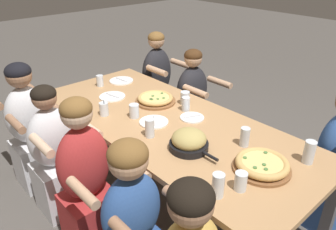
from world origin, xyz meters
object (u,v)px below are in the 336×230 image
(drinking_glass_e, at_px, (185,99))
(diner_near_midright, at_px, (132,229))
(pizza_board_second, at_px, (155,99))
(pizza_board_main, at_px, (262,165))
(drinking_glass_f, at_px, (309,152))
(drinking_glass_h, at_px, (241,181))
(drinking_glass_a, at_px, (245,138))
(diner_near_left, at_px, (31,131))
(cocktail_glass_blue, at_px, (104,110))
(diner_near_center, at_px, (86,183))
(diner_near_midleft, at_px, (55,158))
(diner_far_left, at_px, (157,88))
(empty_plate_c, at_px, (192,118))
(empty_plate_d, at_px, (121,81))
(drinking_glass_i, at_px, (186,105))
(diner_far_right, at_px, (332,168))
(diner_far_midleft, at_px, (192,106))
(empty_plate_b, at_px, (154,122))
(drinking_glass_b, at_px, (134,112))
(drinking_glass_c, at_px, (150,129))
(drinking_glass_g, at_px, (100,81))
(empty_plate_a, at_px, (112,97))
(skillet_bowl, at_px, (189,141))

(drinking_glass_e, height_order, diner_near_midright, diner_near_midright)
(pizza_board_second, bearing_deg, pizza_board_main, -7.32)
(drinking_glass_f, relative_size, drinking_glass_h, 1.36)
(drinking_glass_a, height_order, diner_near_left, diner_near_left)
(cocktail_glass_blue, distance_m, diner_near_center, 0.63)
(cocktail_glass_blue, distance_m, diner_near_midleft, 0.53)
(diner_far_left, distance_m, diner_near_left, 1.45)
(empty_plate_c, bearing_deg, drinking_glass_h, -28.20)
(pizza_board_second, distance_m, diner_near_midright, 1.23)
(empty_plate_d, height_order, diner_near_center, diner_near_center)
(cocktail_glass_blue, height_order, diner_near_left, diner_near_left)
(drinking_glass_i, relative_size, diner_far_right, 0.11)
(diner_near_midright, bearing_deg, diner_near_center, 90.00)
(diner_near_center, bearing_deg, drinking_glass_a, -35.37)
(drinking_glass_f, distance_m, diner_far_midleft, 1.53)
(drinking_glass_f, relative_size, diner_near_left, 0.13)
(empty_plate_c, relative_size, diner_near_center, 0.16)
(drinking_glass_i, bearing_deg, empty_plate_b, -92.47)
(drinking_glass_b, relative_size, diner_far_right, 0.10)
(drinking_glass_i, xyz_separation_m, diner_near_midright, (0.54, -0.95, -0.29))
(empty_plate_b, height_order, diner_near_left, diner_near_left)
(drinking_glass_b, height_order, diner_near_left, diner_near_left)
(drinking_glass_c, xyz_separation_m, drinking_glass_g, (-1.05, 0.24, -0.01))
(pizza_board_second, relative_size, diner_far_left, 0.30)
(pizza_board_main, relative_size, empty_plate_b, 1.56)
(cocktail_glass_blue, distance_m, drinking_glass_e, 0.68)
(drinking_glass_e, xyz_separation_m, drinking_glass_i, (0.10, -0.09, 0.00))
(empty_plate_a, relative_size, diner_near_left, 0.20)
(empty_plate_d, distance_m, drinking_glass_i, 0.90)
(drinking_glass_f, bearing_deg, drinking_glass_g, -171.78)
(empty_plate_a, distance_m, diner_near_center, 0.95)
(empty_plate_c, height_order, cocktail_glass_blue, cocktail_glass_blue)
(drinking_glass_i, xyz_separation_m, diner_near_left, (-0.93, -0.95, -0.28))
(diner_near_left, bearing_deg, diner_far_midleft, -19.88)
(drinking_glass_b, bearing_deg, drinking_glass_g, 168.72)
(pizza_board_main, relative_size, diner_near_left, 0.30)
(skillet_bowl, height_order, drinking_glass_a, skillet_bowl)
(cocktail_glass_blue, xyz_separation_m, drinking_glass_c, (0.50, 0.06, 0.01))
(drinking_glass_a, bearing_deg, drinking_glass_i, 172.58)
(drinking_glass_f, xyz_separation_m, diner_near_midright, (-0.48, -1.00, -0.32))
(pizza_board_second, bearing_deg, diner_far_left, 138.92)
(diner_near_midleft, bearing_deg, pizza_board_main, -61.52)
(skillet_bowl, xyz_separation_m, cocktail_glass_blue, (-0.79, -0.15, -0.01))
(empty_plate_b, relative_size, diner_near_left, 0.19)
(skillet_bowl, distance_m, diner_near_center, 0.75)
(drinking_glass_a, distance_m, diner_far_midleft, 1.24)
(drinking_glass_g, relative_size, diner_near_left, 0.09)
(drinking_glass_c, height_order, diner_near_left, diner_near_left)
(empty_plate_c, distance_m, diner_far_right, 1.09)
(drinking_glass_c, height_order, diner_far_left, diner_far_left)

